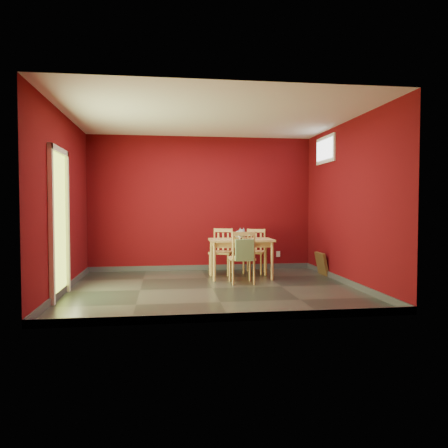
{
  "coord_description": "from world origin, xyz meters",
  "views": [
    {
      "loc": [
        -0.74,
        -6.83,
        1.32
      ],
      "look_at": [
        0.25,
        0.45,
        1.0
      ],
      "focal_mm": 35.0,
      "sensor_mm": 36.0,
      "label": 1
    }
  ],
  "objects": [
    {
      "name": "room_shell",
      "position": [
        0.0,
        0.0,
        0.05
      ],
      "size": [
        4.5,
        4.5,
        4.5
      ],
      "color": "#5D090E",
      "rests_on": "ground"
    },
    {
      "name": "ground",
      "position": [
        0.0,
        0.0,
        0.0
      ],
      "size": [
        4.5,
        4.5,
        0.0
      ],
      "primitive_type": "plane",
      "color": "#2D342D",
      "rests_on": "ground"
    },
    {
      "name": "chair_far_left",
      "position": [
        0.34,
        1.43,
        0.44
      ],
      "size": [
        0.52,
        0.52,
        0.87
      ],
      "color": "#DAB066",
      "rests_on": "ground"
    },
    {
      "name": "chair_far_right",
      "position": [
        1.0,
        1.5,
        0.44
      ],
      "size": [
        0.52,
        0.52,
        0.85
      ],
      "color": "#DAB066",
      "rests_on": "ground"
    },
    {
      "name": "tote_bag",
      "position": [
        0.54,
        0.14,
        0.59
      ],
      "size": [
        0.3,
        0.18,
        0.42
      ],
      "color": "#70925D",
      "rests_on": "chair_near"
    },
    {
      "name": "doorway",
      "position": [
        -2.23,
        -0.4,
        1.12
      ],
      "size": [
        0.06,
        1.01,
        2.13
      ],
      "color": "#B7D838",
      "rests_on": "ground"
    },
    {
      "name": "chair_near",
      "position": [
        0.54,
        0.35,
        0.45
      ],
      "size": [
        0.41,
        0.41,
        0.88
      ],
      "color": "#DAB066",
      "rests_on": "ground"
    },
    {
      "name": "window",
      "position": [
        2.23,
        1.0,
        2.35
      ],
      "size": [
        0.05,
        0.9,
        0.5
      ],
      "color": "white",
      "rests_on": "room_shell"
    },
    {
      "name": "dining_table",
      "position": [
        0.62,
        0.89,
        0.62
      ],
      "size": [
        1.15,
        0.68,
        0.71
      ],
      "color": "#DAB066",
      "rests_on": "ground"
    },
    {
      "name": "table_runner",
      "position": [
        0.62,
        0.79,
        0.66
      ],
      "size": [
        0.32,
        0.64,
        0.32
      ],
      "color": "olive",
      "rests_on": "dining_table"
    },
    {
      "name": "outlet_plate",
      "position": [
        1.6,
        1.99,
        0.3
      ],
      "size": [
        0.08,
        0.02,
        0.12
      ],
      "primitive_type": "cube",
      "color": "silver",
      "rests_on": "room_shell"
    },
    {
      "name": "picture_frame",
      "position": [
        2.19,
        1.03,
        0.21
      ],
      "size": [
        0.15,
        0.43,
        0.43
      ],
      "color": "brown",
      "rests_on": "ground"
    },
    {
      "name": "cat",
      "position": [
        0.6,
        0.85,
        0.82
      ],
      "size": [
        0.29,
        0.47,
        0.22
      ],
      "primitive_type": null,
      "rotation": [
        0.0,
        0.0,
        0.13
      ],
      "color": "slate",
      "rests_on": "table_runner"
    }
  ]
}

